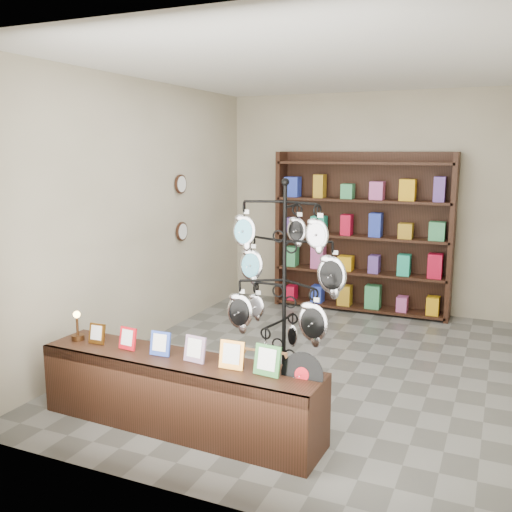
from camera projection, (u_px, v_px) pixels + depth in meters
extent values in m
plane|color=slate|center=(307.00, 365.00, 5.97)|extent=(5.00, 5.00, 0.00)
plane|color=#BCB297|center=(366.00, 203.00, 7.95)|extent=(4.00, 0.00, 4.00)
plane|color=#BCB297|center=(178.00, 271.00, 3.45)|extent=(4.00, 0.00, 4.00)
plane|color=#BCB297|center=(142.00, 214.00, 6.49)|extent=(0.00, 5.00, 5.00)
plane|color=white|center=(312.00, 67.00, 5.43)|extent=(5.00, 5.00, 0.00)
cylinder|color=black|center=(283.00, 409.00, 4.93)|extent=(0.42, 0.42, 0.03)
cylinder|color=black|center=(284.00, 302.00, 4.76)|extent=(0.03, 0.03, 1.95)
sphere|color=black|center=(285.00, 182.00, 4.58)|extent=(0.06, 0.06, 0.06)
ellipsoid|color=silver|center=(293.00, 336.00, 5.01)|extent=(0.10, 0.04, 0.20)
cube|color=#A86E46|center=(266.00, 351.00, 4.60)|extent=(0.37, 0.04, 0.04)
cube|color=black|center=(179.00, 393.00, 4.58)|extent=(2.42, 0.58, 0.59)
cube|color=orange|center=(97.00, 334.00, 4.86)|extent=(0.15, 0.06, 0.17)
cube|color=red|center=(128.00, 338.00, 4.72)|extent=(0.17, 0.06, 0.19)
cube|color=#263FA5|center=(160.00, 344.00, 4.58)|extent=(0.18, 0.07, 0.20)
cube|color=#E54C33|center=(195.00, 349.00, 4.44)|extent=(0.19, 0.07, 0.21)
cube|color=orange|center=(232.00, 355.00, 4.30)|extent=(0.20, 0.07, 0.22)
cube|color=#337233|center=(267.00, 360.00, 4.17)|extent=(0.21, 0.07, 0.23)
cylinder|color=black|center=(302.00, 375.00, 4.13)|extent=(0.33, 0.09, 0.32)
cylinder|color=red|center=(302.00, 375.00, 4.12)|extent=(0.11, 0.03, 0.11)
cylinder|color=#442813|center=(78.00, 337.00, 4.97)|extent=(0.11, 0.11, 0.04)
cylinder|color=#442813|center=(77.00, 327.00, 4.95)|extent=(0.02, 0.02, 0.15)
sphere|color=#FFBF59|center=(77.00, 314.00, 4.93)|extent=(0.06, 0.06, 0.06)
cube|color=black|center=(364.00, 231.00, 7.97)|extent=(2.40, 0.04, 2.20)
cube|color=black|center=(282.00, 228.00, 8.29)|extent=(0.06, 0.36, 2.20)
cube|color=black|center=(452.00, 238.00, 7.36)|extent=(0.06, 0.36, 2.20)
cube|color=black|center=(359.00, 307.00, 8.02)|extent=(2.36, 0.36, 0.04)
cube|color=black|center=(360.00, 272.00, 7.93)|extent=(2.36, 0.36, 0.03)
cube|color=black|center=(361.00, 237.00, 7.83)|extent=(2.36, 0.36, 0.04)
cube|color=black|center=(363.00, 200.00, 7.74)|extent=(2.36, 0.36, 0.04)
cube|color=black|center=(364.00, 163.00, 7.65)|extent=(2.36, 0.36, 0.04)
cylinder|color=black|center=(181.00, 184.00, 7.15)|extent=(0.03, 0.24, 0.24)
cylinder|color=black|center=(182.00, 231.00, 7.26)|extent=(0.03, 0.24, 0.24)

